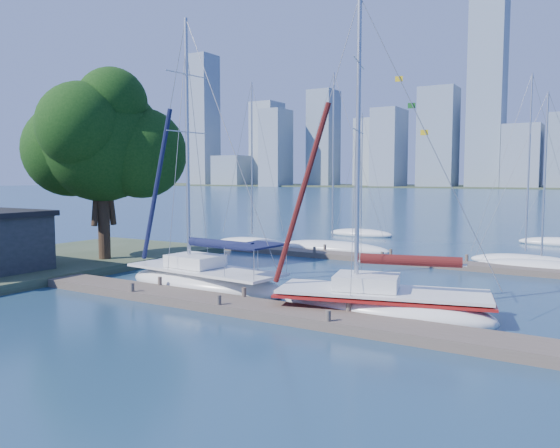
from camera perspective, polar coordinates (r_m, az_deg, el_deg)
The scene contains 12 objects.
ground at distance 23.62m, azimuth -5.04°, elevation -8.90°, with size 700.00×700.00×0.00m, color navy.
near_dock at distance 23.57m, azimuth -5.05°, elevation -8.43°, with size 26.00×2.00×0.40m, color brown.
far_dock at distance 36.77m, azimuth 12.54°, elevation -3.75°, with size 30.00×1.80×0.36m, color brown.
shore at distance 37.77m, azimuth -23.49°, elevation -3.70°, with size 12.00×22.00×0.50m, color #38472D.
tree at distance 35.97m, azimuth -18.12°, elevation 8.46°, with size 9.73×8.83×12.18m.
sailboat_navy at distance 27.68m, azimuth -7.91°, elevation -4.70°, with size 9.50×3.87×14.13m.
sailboat_maroon at distance 22.67m, azimuth 10.58°, elevation -6.99°, with size 9.51×5.13×13.38m.
bg_boat_0 at distance 43.95m, azimuth -2.92°, elevation -2.10°, with size 7.27×3.64×13.48m.
bg_boat_1 at distance 41.86m, azimuth 5.50°, elevation -2.49°, with size 9.57×4.15×13.79m.
bg_boat_3 at distance 38.53m, azimuth 24.24°, elevation -3.57°, with size 7.01×4.57×12.45m.
bg_boat_4 at distance 36.33m, azimuth 25.62°, elevation -4.14°, with size 7.79×4.69×10.95m.
bg_boat_6 at distance 53.29m, azimuth 8.45°, elevation -0.97°, with size 6.73×4.02×12.03m.
Camera 1 is at (13.62, -18.46, 5.61)m, focal length 35.00 mm.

